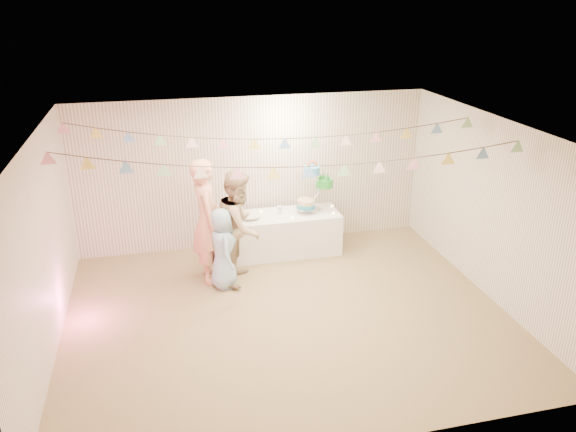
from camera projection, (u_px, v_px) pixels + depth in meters
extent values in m
plane|color=olive|center=(287.00, 315.00, 7.80)|extent=(6.00, 6.00, 0.00)
plane|color=silver|center=(287.00, 131.00, 6.82)|extent=(6.00, 6.00, 0.00)
plane|color=white|center=(253.00, 173.00, 9.57)|extent=(6.00, 6.00, 0.00)
plane|color=white|center=(352.00, 335.00, 5.06)|extent=(6.00, 6.00, 0.00)
plane|color=white|center=(42.00, 252.00, 6.66)|extent=(5.00, 5.00, 0.00)
plane|color=white|center=(493.00, 210.00, 7.96)|extent=(5.00, 5.00, 0.00)
cube|color=white|center=(284.00, 233.00, 9.54)|extent=(1.87, 0.75, 0.70)
cylinder|color=white|center=(250.00, 215.00, 9.22)|extent=(0.36, 0.36, 0.02)
imported|color=#EB9C7B|center=(207.00, 221.00, 8.43)|extent=(0.48, 0.72, 1.94)
imported|color=tan|center=(240.00, 227.00, 8.45)|extent=(0.95, 1.05, 1.76)
imported|color=#96BAD4|center=(223.00, 248.00, 8.34)|extent=(0.44, 0.64, 1.26)
cylinder|color=#FFD88C|center=(238.00, 221.00, 9.09)|extent=(0.04, 0.04, 0.03)
cylinder|color=#FFD88C|center=(261.00, 211.00, 9.49)|extent=(0.04, 0.04, 0.03)
cylinder|color=#FFD88C|center=(293.00, 218.00, 9.23)|extent=(0.04, 0.04, 0.03)
cylinder|color=#FFD88C|center=(300.00, 207.00, 9.68)|extent=(0.04, 0.04, 0.03)
cylinder|color=#FFD88C|center=(334.00, 213.00, 9.42)|extent=(0.04, 0.04, 0.03)
cylinder|color=#FFD88C|center=(332.00, 206.00, 9.73)|extent=(0.04, 0.04, 0.03)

